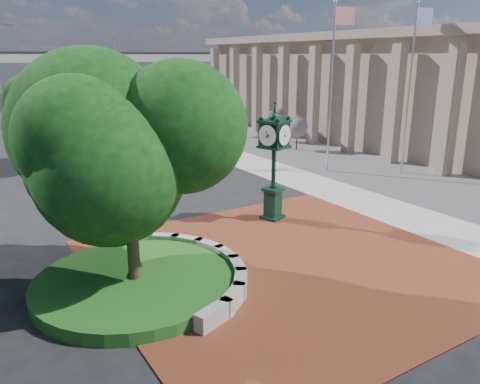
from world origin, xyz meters
name	(u,v)px	position (x,y,z in m)	size (l,w,h in m)	color
ground	(269,254)	(0.00, 0.00, 0.00)	(200.00, 200.00, 0.00)	black
plaza	(286,263)	(0.00, -1.00, 0.02)	(12.00, 12.00, 0.04)	brown
sidewalk	(372,156)	(16.00, 10.00, 0.02)	(20.00, 50.00, 0.04)	#9E9B93
planter_wall	(202,264)	(-2.71, 0.00, 0.27)	(2.96, 6.77, 0.54)	#9E9B93
grass_bed	(135,283)	(-5.00, 0.00, 0.20)	(6.10, 6.10, 0.40)	#164E1A
civic_building	(425,89)	(23.60, 12.00, 4.33)	(17.35, 44.00, 8.60)	tan
overpass	(6,58)	(-0.22, 70.00, 6.54)	(90.00, 12.00, 7.50)	#9E9B93
tree_planter	(128,171)	(-5.00, 0.00, 3.72)	(5.20, 5.20, 6.33)	#38281C
tree_street	(47,117)	(-4.00, 18.00, 3.24)	(4.40, 4.40, 5.45)	#38281C
post_clock	(274,157)	(2.28, 3.00, 2.75)	(1.28, 1.28, 5.00)	black
parked_car	(79,115)	(2.78, 39.35, 0.76)	(1.79, 4.45, 1.52)	#500B0C
flagpole_a	(331,88)	(10.28, 8.42, 5.05)	(1.54, 0.22, 9.86)	silver
flagpole_b	(409,89)	(13.77, 5.65, 5.01)	(1.53, 0.17, 9.77)	silver
street_lamp_near	(119,81)	(3.55, 27.18, 4.84)	(1.83, 0.58, 8.26)	slate
shrub_near	(297,129)	(12.91, 14.74, 1.59)	(1.20, 1.20, 2.20)	#38281C
shrub_mid	(279,122)	(14.08, 18.54, 1.59)	(1.20, 1.20, 2.20)	#38281C
shrub_far	(240,119)	(12.30, 21.77, 1.59)	(1.20, 1.20, 2.20)	#38281C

